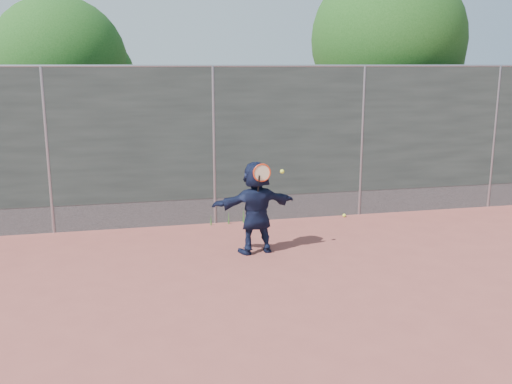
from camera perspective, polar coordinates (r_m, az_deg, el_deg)
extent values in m
plane|color=#9E4C42|center=(7.93, -0.26, -9.83)|extent=(80.00, 80.00, 0.00)
imported|color=#131A36|center=(9.26, 0.00, -1.53)|extent=(1.46, 0.63, 1.52)
sphere|color=#EBFB37|center=(11.70, 8.81, -2.33)|extent=(0.07, 0.07, 0.07)
cube|color=#38423D|center=(10.84, -4.26, 5.84)|extent=(20.00, 0.04, 2.50)
cube|color=slate|center=(11.12, -4.13, -1.85)|extent=(20.00, 0.03, 0.50)
cylinder|color=gray|center=(10.77, -4.37, 12.46)|extent=(20.00, 0.05, 0.05)
cylinder|color=gray|center=(10.86, -20.13, 3.78)|extent=(0.06, 0.06, 3.00)
cylinder|color=gray|center=(10.88, -4.24, 4.53)|extent=(0.06, 0.06, 3.00)
cylinder|color=gray|center=(11.69, 10.51, 4.93)|extent=(0.06, 0.06, 3.00)
cylinder|color=gray|center=(13.16, 22.67, 5.01)|extent=(0.06, 0.06, 3.00)
torus|color=red|center=(8.95, 0.59, 1.93)|extent=(0.29, 0.04, 0.29)
cylinder|color=beige|center=(8.95, 0.59, 1.93)|extent=(0.25, 0.02, 0.25)
cylinder|color=black|center=(8.99, 0.25, 0.69)|extent=(0.04, 0.13, 0.33)
sphere|color=#EBFB37|center=(9.11, 2.63, 2.07)|extent=(0.07, 0.07, 0.07)
cylinder|color=#382314|center=(14.32, 12.59, 5.42)|extent=(0.28, 0.28, 2.60)
sphere|color=#23561C|center=(14.23, 13.05, 14.61)|extent=(3.60, 3.60, 3.60)
sphere|color=#23561C|center=(14.71, 15.23, 13.01)|extent=(2.52, 2.52, 2.52)
cylinder|color=#382314|center=(13.86, -18.49, 4.01)|extent=(0.28, 0.28, 2.20)
sphere|color=#23561C|center=(13.73, -19.06, 11.97)|extent=(3.00, 3.00, 3.00)
sphere|color=#23561C|center=(13.88, -16.38, 10.90)|extent=(2.10, 2.10, 2.10)
cone|color=#387226|center=(11.08, -2.75, -2.54)|extent=(0.03, 0.03, 0.26)
cone|color=#387226|center=(11.14, -1.25, -2.32)|extent=(0.03, 0.03, 0.30)
cone|color=#387226|center=(11.01, -4.53, -2.76)|extent=(0.03, 0.03, 0.22)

